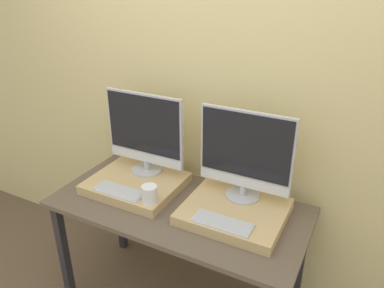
# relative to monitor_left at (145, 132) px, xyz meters

# --- Properties ---
(wall_back) EXTENTS (8.00, 0.04, 2.60)m
(wall_back) POSITION_rel_monitor_left_xyz_m (0.33, 0.25, 0.17)
(wall_back) COLOR #DBC684
(wall_back) RESTS_ON ground_plane
(workbench) EXTENTS (1.50, 0.71, 0.80)m
(workbench) POSITION_rel_monitor_left_xyz_m (0.33, -0.17, -0.43)
(workbench) COLOR brown
(workbench) RESTS_ON ground_plane
(wooden_riser_left) EXTENTS (0.55, 0.47, 0.06)m
(wooden_riser_left) POSITION_rel_monitor_left_xyz_m (-0.00, -0.13, -0.30)
(wooden_riser_left) COLOR tan
(wooden_riser_left) RESTS_ON workbench
(monitor_left) EXTENTS (0.53, 0.20, 0.52)m
(monitor_left) POSITION_rel_monitor_left_xyz_m (0.00, 0.00, 0.00)
(monitor_left) COLOR #B2B2B7
(monitor_left) RESTS_ON wooden_riser_left
(keyboard_left) EXTENTS (0.31, 0.12, 0.01)m
(keyboard_left) POSITION_rel_monitor_left_xyz_m (-0.00, -0.30, -0.27)
(keyboard_left) COLOR silver
(keyboard_left) RESTS_ON wooden_riser_left
(mug) EXTENTS (0.09, 0.09, 0.10)m
(mug) POSITION_rel_monitor_left_xyz_m (0.22, -0.30, -0.22)
(mug) COLOR white
(mug) RESTS_ON wooden_riser_left
(wooden_riser_right) EXTENTS (0.55, 0.47, 0.06)m
(wooden_riser_right) POSITION_rel_monitor_left_xyz_m (0.66, -0.13, -0.30)
(wooden_riser_right) COLOR tan
(wooden_riser_right) RESTS_ON workbench
(monitor_right) EXTENTS (0.53, 0.20, 0.52)m
(monitor_right) POSITION_rel_monitor_left_xyz_m (0.66, 0.00, 0.00)
(monitor_right) COLOR #B2B2B7
(monitor_right) RESTS_ON wooden_riser_right
(keyboard_right) EXTENTS (0.31, 0.12, 0.01)m
(keyboard_right) POSITION_rel_monitor_left_xyz_m (0.66, -0.30, -0.27)
(keyboard_right) COLOR silver
(keyboard_right) RESTS_ON wooden_riser_right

